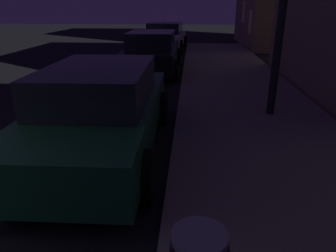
{
  "coord_description": "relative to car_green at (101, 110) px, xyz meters",
  "views": [
    {
      "loc": [
        4.27,
        -1.61,
        2.3
      ],
      "look_at": [
        4.02,
        1.96,
        0.93
      ],
      "focal_mm": 33.95,
      "sensor_mm": 36.0,
      "label": 1
    }
  ],
  "objects": [
    {
      "name": "car_green",
      "position": [
        0.0,
        0.0,
        0.0
      ],
      "size": [
        2.02,
        4.5,
        1.43
      ],
      "color": "#19592D",
      "rests_on": "ground"
    },
    {
      "name": "car_black",
      "position": [
        0.0,
        6.81,
        -0.01
      ],
      "size": [
        2.02,
        4.55,
        1.43
      ],
      "color": "black",
      "rests_on": "ground"
    },
    {
      "name": "car_white",
      "position": [
        0.0,
        12.79,
        0.0
      ],
      "size": [
        2.32,
        4.25,
        1.43
      ],
      "color": "silver",
      "rests_on": "ground"
    }
  ]
}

